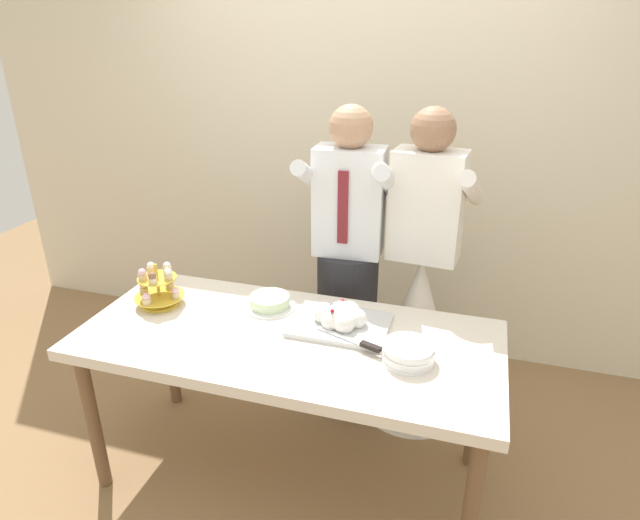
# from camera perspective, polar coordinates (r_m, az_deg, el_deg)

# --- Properties ---
(ground_plane) EXTENTS (8.00, 8.00, 0.00)m
(ground_plane) POSITION_cam_1_polar(r_m,az_deg,el_deg) (2.81, -3.04, -21.49)
(ground_plane) COLOR olive
(rear_wall) EXTENTS (5.20, 0.10, 2.90)m
(rear_wall) POSITION_cam_1_polar(r_m,az_deg,el_deg) (3.35, 4.68, 14.27)
(rear_wall) COLOR beige
(rear_wall) RESTS_ON ground_plane
(dessert_table) EXTENTS (1.80, 0.80, 0.78)m
(dessert_table) POSITION_cam_1_polar(r_m,az_deg,el_deg) (2.37, -3.40, -9.44)
(dessert_table) COLOR silver
(dessert_table) RESTS_ON ground_plane
(cupcake_stand) EXTENTS (0.23, 0.23, 0.21)m
(cupcake_stand) POSITION_cam_1_polar(r_m,az_deg,el_deg) (2.63, -16.74, -2.85)
(cupcake_stand) COLOR gold
(cupcake_stand) RESTS_ON dessert_table
(main_cake_tray) EXTENTS (0.43, 0.35, 0.12)m
(main_cake_tray) POSITION_cam_1_polar(r_m,az_deg,el_deg) (2.36, 2.15, -6.26)
(main_cake_tray) COLOR silver
(main_cake_tray) RESTS_ON dessert_table
(plate_stack) EXTENTS (0.21, 0.21, 0.08)m
(plate_stack) POSITION_cam_1_polar(r_m,az_deg,el_deg) (2.17, 9.37, -9.67)
(plate_stack) COLOR white
(plate_stack) RESTS_ON dessert_table
(round_cake) EXTENTS (0.24, 0.24, 0.06)m
(round_cake) POSITION_cam_1_polar(r_m,az_deg,el_deg) (2.53, -5.33, -4.47)
(round_cake) COLOR white
(round_cake) RESTS_ON dessert_table
(person_groom) EXTENTS (0.48, 0.51, 1.66)m
(person_groom) POSITION_cam_1_polar(r_m,az_deg,el_deg) (2.84, 2.92, -2.37)
(person_groom) COLOR #232328
(person_groom) RESTS_ON ground_plane
(person_bride) EXTENTS (0.56, 0.56, 1.66)m
(person_bride) POSITION_cam_1_polar(r_m,az_deg,el_deg) (2.90, 10.30, -5.85)
(person_bride) COLOR white
(person_bride) RESTS_ON ground_plane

